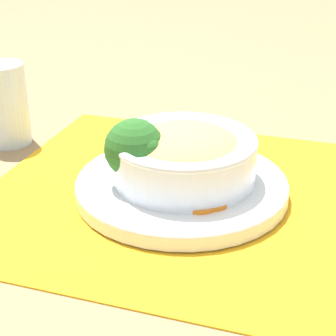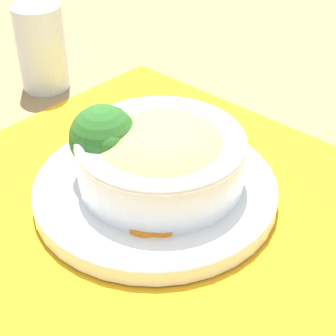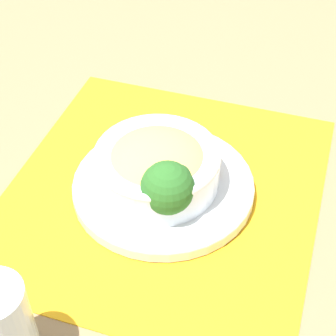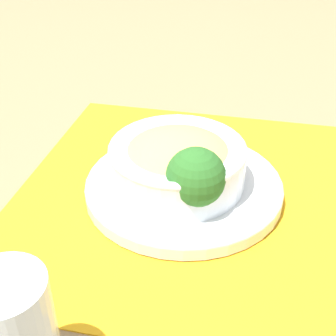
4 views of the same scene
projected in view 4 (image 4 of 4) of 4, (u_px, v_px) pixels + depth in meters
The scene contains 7 objects.
ground_plane at pixel (184, 194), 0.67m from camera, with size 4.00×4.00×0.00m, color #8C704C.
placemat at pixel (184, 193), 0.67m from camera, with size 0.51×0.47×0.00m.
plate at pixel (184, 185), 0.66m from camera, with size 0.28×0.28×0.02m.
bowl at pixel (177, 162), 0.63m from camera, with size 0.19×0.19×0.07m.
broccoli_floret at pixel (196, 177), 0.58m from camera, with size 0.08×0.08×0.09m.
carrot_slice_near at pixel (224, 171), 0.68m from camera, with size 0.05×0.05×0.01m.
carrot_slice_middle at pixel (218, 166), 0.69m from camera, with size 0.05×0.05×0.01m.
Camera 4 is at (0.53, 0.10, 0.40)m, focal length 50.00 mm.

